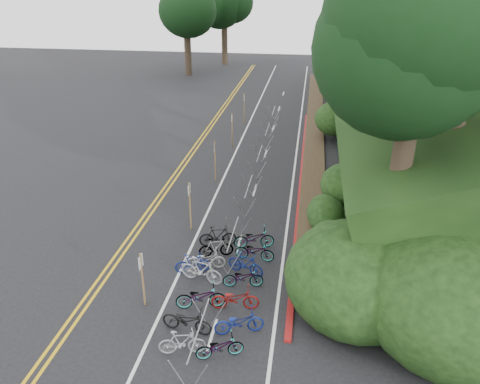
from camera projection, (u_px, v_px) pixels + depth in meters
name	position (u px, v px, depth m)	size (l,w,h in m)	color
ground	(145.00, 291.00, 18.34)	(120.00, 120.00, 0.00)	black
road_markings	(213.00, 187.00, 27.28)	(7.47, 80.00, 0.01)	gold
red_curb	(302.00, 178.00, 28.27)	(0.25, 28.00, 0.10)	maroon
embankment	(412.00, 112.00, 32.50)	(14.30, 48.14, 9.11)	black
bike_rack_front	(199.00, 337.00, 14.72)	(1.19, 3.01, 1.27)	#9B9DA2
bike_racks_rest	(259.00, 158.00, 29.19)	(1.14, 23.00, 1.17)	#9B9DA2
signpost_near	(142.00, 276.00, 17.04)	(0.08, 0.40, 2.26)	brown
signposts_rest	(224.00, 142.00, 30.17)	(0.08, 18.40, 2.50)	brown
bike_front	(192.00, 263.00, 19.33)	(1.46, 0.41, 0.88)	navy
bike_valet	(223.00, 279.00, 18.25)	(3.01, 8.63, 1.10)	#9E9EA3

